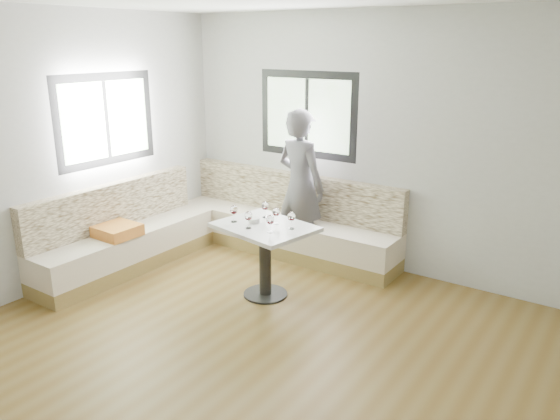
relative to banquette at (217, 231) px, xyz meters
The scene contains 11 objects.
room 2.42m from the banquette, 45.68° to the right, with size 5.01×5.01×2.81m.
banquette is the anchor object (origin of this frame).
table 1.19m from the banquette, 24.72° to the right, with size 1.02×0.86×0.75m.
person 1.12m from the banquette, 33.75° to the left, with size 0.64×0.42×1.77m, color #514E54.
olive_ramekin 1.13m from the banquette, 27.44° to the right, with size 0.11×0.11×0.04m.
wine_glass_a 1.09m from the banquette, 37.73° to the right, with size 0.08×0.08×0.17m.
wine_glass_b 1.30m from the banquette, 33.48° to the right, with size 0.08×0.08×0.17m.
wine_glass_c 1.48m from the banquette, 27.05° to the right, with size 0.08×0.08×0.17m.
wine_glass_d 1.31m from the banquette, 19.23° to the right, with size 0.08×0.08×0.17m.
wine_glass_e 1.50m from the banquette, 17.87° to the right, with size 0.08×0.08×0.17m.
wine_glass_f 1.10m from the banquette, 17.47° to the right, with size 0.08×0.08×0.17m.
Camera 1 is at (2.46, -2.92, 2.46)m, focal length 35.00 mm.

